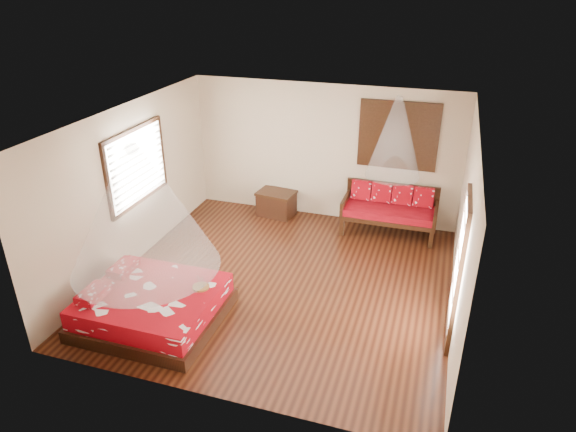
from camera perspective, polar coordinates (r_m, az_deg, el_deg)
name	(u,v)px	position (r m, az deg, el deg)	size (l,w,h in m)	color
room	(282,206)	(8.10, -0.66, 1.12)	(5.54, 5.54, 2.84)	black
bed	(152,306)	(8.01, -14.84, -9.63)	(1.97, 1.78, 0.63)	black
daybed	(390,208)	(10.33, 11.24, 0.90)	(1.84, 0.82, 0.96)	black
storage_chest	(276,203)	(10.95, -1.30, 1.44)	(0.84, 0.66, 0.53)	black
shutter_panel	(398,136)	(10.16, 12.16, 8.73)	(1.52, 0.06, 1.32)	black
window_left	(137,166)	(9.29, -16.41, 5.36)	(0.10, 1.74, 1.34)	black
glazed_door	(458,271)	(7.39, 18.33, -5.78)	(0.08, 1.02, 2.16)	black
wine_tray	(201,285)	(7.78, -9.68, -7.54)	(0.25, 0.25, 0.21)	brown
mosquito_net_main	(140,209)	(7.22, -16.14, 0.79)	(2.08, 2.08, 1.80)	white
mosquito_net_daybed	(396,137)	(9.68, 11.89, 8.54)	(1.03, 1.03, 1.50)	white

